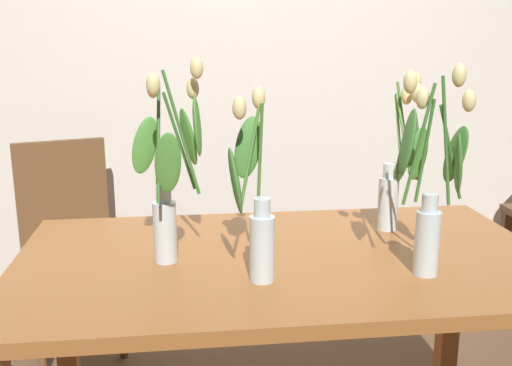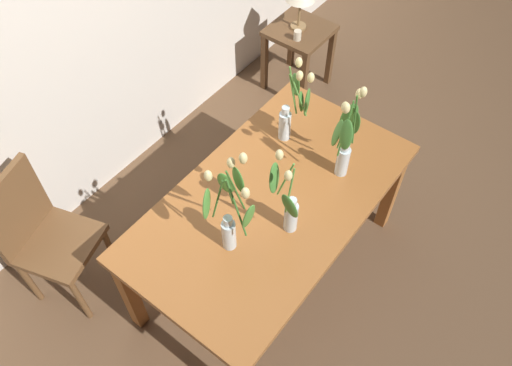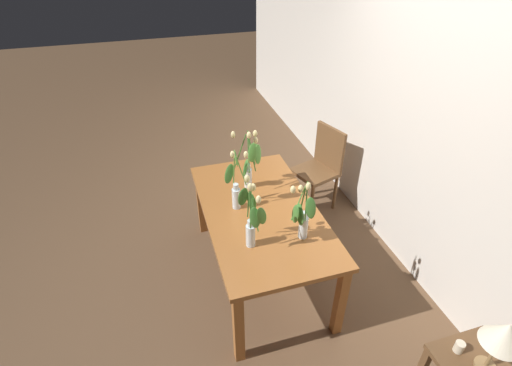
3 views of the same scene
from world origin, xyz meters
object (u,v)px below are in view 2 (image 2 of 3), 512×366
Objects in this scene: dining_table at (271,208)px; pillar_candle at (297,35)px; tulip_vase_1 at (292,111)px; dining_chair at (42,233)px; tulip_vase_3 at (288,207)px; tulip_vase_0 at (230,214)px; tulip_vase_2 at (345,141)px; side_table at (299,42)px.

dining_table is 21.33× the size of pillar_candle.
dining_chair is at bearing 148.45° from tulip_vase_1.
tulip_vase_0 is at bearing 144.04° from tulip_vase_3.
tulip_vase_1 is at bearing 13.68° from tulip_vase_0.
tulip_vase_2 is 1.12× the size of tulip_vase_3.
dining_table is 3.01× the size of tulip_vase_1.
tulip_vase_1 is at bearing 33.78° from tulip_vase_3.
pillar_candle is at bearing 29.59° from dining_table.
pillar_candle is at bearing 24.74° from tulip_vase_0.
tulip_vase_3 is (0.23, -0.17, -0.06)m from tulip_vase_0.
tulip_vase_1 is 7.09× the size of pillar_candle.
side_table is at bearing 25.76° from pillar_candle.
side_table is (1.53, 0.86, -0.22)m from dining_table.
side_table is 7.33× the size of pillar_candle.
dining_table is 1.25m from dining_chair.
tulip_vase_0 reaches higher than tulip_vase_3.
side_table is at bearing 29.29° from dining_table.
dining_chair is 2.23m from pillar_candle.
dining_table is at bearing 153.53° from tulip_vase_2.
dining_table is 0.53m from tulip_vase_2.
tulip_vase_3 is at bearing -35.96° from tulip_vase_0.
dining_table is 1.62m from pillar_candle.
tulip_vase_0 reaches higher than dining_table.
pillar_candle is at bearing 43.46° from tulip_vase_2.
pillar_candle is at bearing -154.24° from side_table.
tulip_vase_1 reaches higher than side_table.
side_table is (2.35, -0.08, -0.09)m from dining_chair.
tulip_vase_3 is at bearing -121.59° from dining_table.
dining_chair reaches higher than pillar_candle.
tulip_vase_2 is (0.37, -0.18, 0.33)m from dining_table.
dining_table is 2.78× the size of tulip_vase_2.
tulip_vase_3 is 1.82m from pillar_candle.
tulip_vase_3 is 1.37m from dining_chair.
tulip_vase_0 is at bearing 165.54° from tulip_vase_2.
tulip_vase_1 is (0.42, 0.18, 0.29)m from dining_table.
tulip_vase_1 is at bearing -31.55° from dining_chair.
tulip_vase_1 is 0.92× the size of tulip_vase_2.
dining_chair is (-0.82, 0.94, -0.12)m from dining_table.
tulip_vase_1 is at bearing 23.30° from dining_table.
dining_table reaches higher than pillar_candle.
tulip_vase_0 is at bearing -179.51° from dining_table.
side_table is (1.86, 0.86, -0.55)m from tulip_vase_0.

